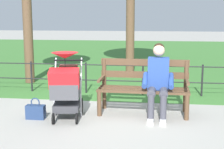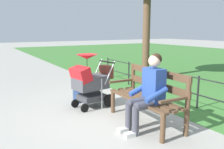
{
  "view_description": "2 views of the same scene",
  "coord_description": "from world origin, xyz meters",
  "px_view_note": "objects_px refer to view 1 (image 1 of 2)",
  "views": [
    {
      "loc": [
        -0.89,
        5.75,
        1.76
      ],
      "look_at": [
        -0.17,
        0.22,
        0.75
      ],
      "focal_mm": 53.43,
      "sensor_mm": 36.0,
      "label": 1
    },
    {
      "loc": [
        -3.86,
        2.52,
        1.64
      ],
      "look_at": [
        0.02,
        0.22,
        0.79
      ],
      "focal_mm": 37.86,
      "sensor_mm": 36.0,
      "label": 2
    }
  ],
  "objects_px": {
    "park_bench": "(144,84)",
    "handbag": "(36,112)",
    "person_on_bench": "(158,79)",
    "stroller": "(66,85)"
  },
  "relations": [
    {
      "from": "person_on_bench",
      "to": "handbag",
      "type": "distance_m",
      "value": 2.17
    },
    {
      "from": "park_bench",
      "to": "handbag",
      "type": "xyz_separation_m",
      "value": [
        1.81,
        0.6,
        -0.4
      ]
    },
    {
      "from": "park_bench",
      "to": "stroller",
      "type": "bearing_deg",
      "value": 22.84
    },
    {
      "from": "park_bench",
      "to": "person_on_bench",
      "type": "height_order",
      "value": "person_on_bench"
    },
    {
      "from": "park_bench",
      "to": "person_on_bench",
      "type": "distance_m",
      "value": 0.37
    },
    {
      "from": "person_on_bench",
      "to": "stroller",
      "type": "relative_size",
      "value": 1.11
    },
    {
      "from": "handbag",
      "to": "park_bench",
      "type": "bearing_deg",
      "value": -161.53
    },
    {
      "from": "person_on_bench",
      "to": "stroller",
      "type": "height_order",
      "value": "person_on_bench"
    },
    {
      "from": "stroller",
      "to": "handbag",
      "type": "bearing_deg",
      "value": 7.02
    },
    {
      "from": "park_bench",
      "to": "handbag",
      "type": "height_order",
      "value": "park_bench"
    }
  ]
}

